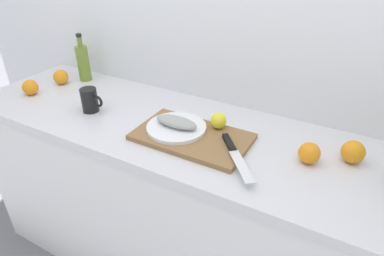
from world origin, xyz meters
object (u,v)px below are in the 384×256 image
lemon_0 (219,121)px  coffee_mug_0 (90,100)px  olive_oil_bottle (83,62)px  orange_0 (61,77)px  fish_fillet (176,122)px  chef_knife (233,151)px  white_plate (176,127)px  cutting_board (192,137)px

lemon_0 → coffee_mug_0: 0.59m
olive_oil_bottle → coffee_mug_0: (0.29, -0.26, -0.05)m
olive_oil_bottle → orange_0: olive_oil_bottle is taller
fish_fillet → chef_knife: 0.27m
lemon_0 → white_plate: bearing=-146.9°
white_plate → coffee_mug_0: size_ratio=2.12×
lemon_0 → fish_fillet: bearing=-146.9°
chef_knife → olive_oil_bottle: 1.04m
lemon_0 → olive_oil_bottle: olive_oil_bottle is taller
white_plate → lemon_0: 0.17m
orange_0 → chef_knife: bearing=-9.6°
olive_oil_bottle → lemon_0: bearing=-9.7°
orange_0 → fish_fillet: bearing=-9.7°
fish_fillet → orange_0: orange_0 is taller
chef_knife → orange_0: size_ratio=3.12×
cutting_board → white_plate: size_ratio=1.86×
white_plate → fish_fillet: fish_fillet is taller
cutting_board → orange_0: orange_0 is taller
white_plate → chef_knife: (0.26, -0.04, 0.00)m
white_plate → fish_fillet: 0.03m
coffee_mug_0 → fish_fillet: bearing=2.7°
fish_fillet → coffee_mug_0: coffee_mug_0 is taller
chef_knife → coffee_mug_0: 0.70m
cutting_board → orange_0: 0.89m
orange_0 → white_plate: bearing=-9.7°
white_plate → fish_fillet: bearing=180.0°
white_plate → orange_0: orange_0 is taller
olive_oil_bottle → cutting_board: bearing=-17.1°
olive_oil_bottle → coffee_mug_0: size_ratio=2.23×
chef_knife → orange_0: orange_0 is taller
cutting_board → lemon_0: lemon_0 is taller
coffee_mug_0 → lemon_0: bearing=11.0°
fish_fillet → cutting_board: bearing=-5.1°
fish_fillet → chef_knife: fish_fillet is taller
fish_fillet → lemon_0: size_ratio=2.77×
coffee_mug_0 → orange_0: size_ratio=1.47×
olive_oil_bottle → chef_knife: bearing=-16.0°
fish_fillet → lemon_0: (0.14, 0.09, -0.00)m
cutting_board → orange_0: size_ratio=5.81×
chef_knife → lemon_0: size_ratio=3.70×
white_plate → orange_0: 0.81m
cutting_board → fish_fillet: fish_fillet is taller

